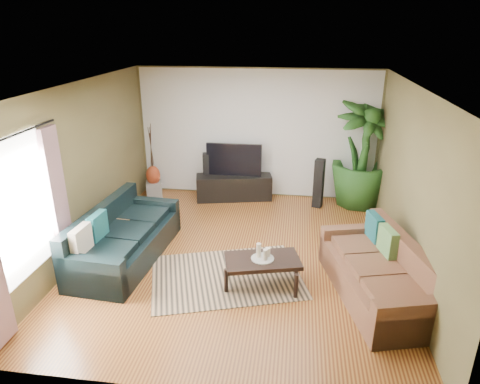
% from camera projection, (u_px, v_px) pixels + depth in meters
% --- Properties ---
extents(floor, '(5.50, 5.50, 0.00)m').
position_uv_depth(floor, '(238.00, 257.00, 6.90)').
color(floor, '#9F6329').
rests_on(floor, ground).
extents(ceiling, '(5.50, 5.50, 0.00)m').
position_uv_depth(ceiling, '(238.00, 86.00, 5.90)').
color(ceiling, white).
rests_on(ceiling, ground).
extents(wall_back, '(5.00, 0.00, 5.00)m').
position_uv_depth(wall_back, '(257.00, 134.00, 8.93)').
color(wall_back, brown).
rests_on(wall_back, ground).
extents(wall_front, '(5.00, 0.00, 5.00)m').
position_uv_depth(wall_front, '(195.00, 280.00, 3.87)').
color(wall_front, brown).
rests_on(wall_front, ground).
extents(wall_left, '(0.00, 5.50, 5.50)m').
position_uv_depth(wall_left, '(81.00, 171.00, 6.72)').
color(wall_left, brown).
rests_on(wall_left, ground).
extents(wall_right, '(0.00, 5.50, 5.50)m').
position_uv_depth(wall_right, '(412.00, 186.00, 6.08)').
color(wall_right, brown).
rests_on(wall_right, ground).
extents(backwall_panel, '(4.90, 0.00, 4.90)m').
position_uv_depth(backwall_panel, '(257.00, 134.00, 8.92)').
color(backwall_panel, white).
rests_on(backwall_panel, ground).
extents(window_pane, '(0.00, 1.80, 1.80)m').
position_uv_depth(window_pane, '(19.00, 209.00, 5.23)').
color(window_pane, white).
rests_on(window_pane, ground).
extents(curtain_far, '(0.08, 0.35, 2.20)m').
position_uv_depth(curtain_far, '(59.00, 204.00, 6.00)').
color(curtain_far, gray).
rests_on(curtain_far, ground).
extents(curtain_rod, '(0.03, 1.90, 0.03)m').
position_uv_depth(curtain_rod, '(8.00, 137.00, 4.89)').
color(curtain_rod, black).
rests_on(curtain_rod, ground).
extents(sofa_left, '(1.14, 2.35, 0.85)m').
position_uv_depth(sofa_left, '(126.00, 234.00, 6.72)').
color(sofa_left, black).
rests_on(sofa_left, floor).
extents(sofa_right, '(1.44, 2.25, 0.85)m').
position_uv_depth(sofa_right, '(377.00, 269.00, 5.76)').
color(sofa_right, brown).
rests_on(sofa_right, floor).
extents(area_rug, '(2.55, 2.13, 0.01)m').
position_uv_depth(area_rug, '(226.00, 276.00, 6.36)').
color(area_rug, tan).
rests_on(area_rug, floor).
extents(coffee_table, '(1.16, 0.82, 0.43)m').
position_uv_depth(coffee_table, '(262.00, 272.00, 6.09)').
color(coffee_table, black).
rests_on(coffee_table, floor).
extents(candle_tray, '(0.32, 0.32, 0.01)m').
position_uv_depth(candle_tray, '(263.00, 258.00, 6.01)').
color(candle_tray, '#9B9C96').
rests_on(candle_tray, coffee_table).
extents(candle_tall, '(0.07, 0.07, 0.21)m').
position_uv_depth(candle_tall, '(259.00, 250.00, 6.00)').
color(candle_tall, beige).
rests_on(candle_tall, candle_tray).
extents(candle_mid, '(0.07, 0.07, 0.16)m').
position_uv_depth(candle_mid, '(265.00, 255.00, 5.93)').
color(candle_mid, beige).
rests_on(candle_mid, candle_tray).
extents(candle_short, '(0.07, 0.07, 0.13)m').
position_uv_depth(candle_short, '(268.00, 252.00, 6.03)').
color(candle_short, beige).
rests_on(candle_short, candle_tray).
extents(tv_stand, '(1.64, 0.80, 0.53)m').
position_uv_depth(tv_stand, '(234.00, 187.00, 9.09)').
color(tv_stand, black).
rests_on(tv_stand, floor).
extents(television, '(1.16, 0.06, 0.68)m').
position_uv_depth(television, '(234.00, 160.00, 8.89)').
color(television, black).
rests_on(television, tv_stand).
extents(speaker_left, '(0.20, 0.22, 0.96)m').
position_uv_depth(speaker_left, '(207.00, 175.00, 9.15)').
color(speaker_left, black).
rests_on(speaker_left, floor).
extents(speaker_right, '(0.23, 0.24, 1.00)m').
position_uv_depth(speaker_right, '(319.00, 183.00, 8.62)').
color(speaker_right, black).
rests_on(speaker_right, floor).
extents(potted_plant, '(1.57, 1.57, 2.16)m').
position_uv_depth(potted_plant, '(362.00, 154.00, 8.53)').
color(potted_plant, '#1E4818').
rests_on(potted_plant, floor).
extents(plant_pot, '(0.40, 0.40, 0.31)m').
position_uv_depth(plant_pot, '(357.00, 197.00, 8.87)').
color(plant_pot, black).
rests_on(plant_pot, floor).
extents(pedestal, '(0.41, 0.41, 0.33)m').
position_uv_depth(pedestal, '(154.00, 189.00, 9.26)').
color(pedestal, gray).
rests_on(pedestal, floor).
extents(vase, '(0.30, 0.30, 0.42)m').
position_uv_depth(vase, '(153.00, 175.00, 9.15)').
color(vase, '#9B381C').
rests_on(vase, pedestal).
extents(side_table, '(0.62, 0.62, 0.51)m').
position_uv_depth(side_table, '(128.00, 228.00, 7.31)').
color(side_table, olive).
rests_on(side_table, floor).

